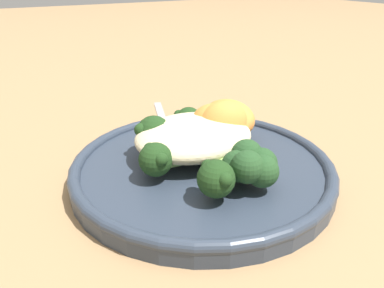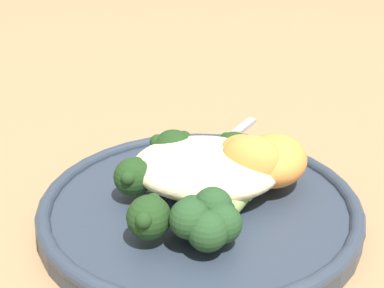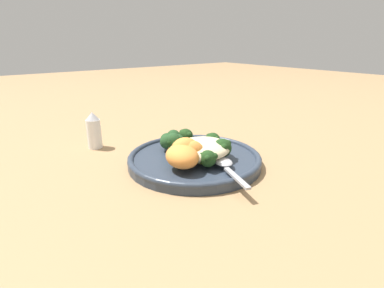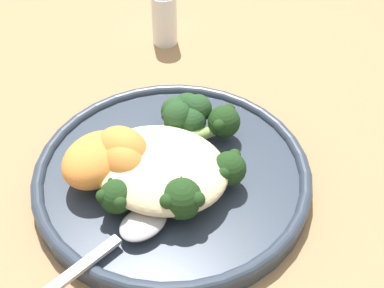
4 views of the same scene
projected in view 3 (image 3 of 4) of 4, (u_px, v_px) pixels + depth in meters
ground_plane at (198, 163)px, 0.60m from camera, size 4.00×4.00×0.00m
plate at (193, 158)px, 0.59m from camera, size 0.26×0.26×0.02m
quinoa_mound at (200, 149)px, 0.56m from camera, size 0.12×0.10×0.03m
broccoli_stalk_0 at (201, 158)px, 0.53m from camera, size 0.04×0.09×0.03m
broccoli_stalk_1 at (217, 149)px, 0.56m from camera, size 0.10×0.07×0.04m
broccoli_stalk_2 at (208, 143)px, 0.61m from camera, size 0.12×0.04×0.03m
broccoli_stalk_3 at (185, 140)px, 0.62m from camera, size 0.09×0.09×0.03m
broccoli_stalk_4 at (174, 147)px, 0.59m from camera, size 0.04×0.10×0.03m
sweet_potato_chunk_0 at (189, 151)px, 0.55m from camera, size 0.06×0.06×0.03m
sweet_potato_chunk_1 at (185, 150)px, 0.54m from camera, size 0.06×0.05×0.05m
sweet_potato_chunk_2 at (182, 157)px, 0.52m from camera, size 0.07×0.08×0.04m
sweet_potato_chunk_3 at (191, 152)px, 0.54m from camera, size 0.06×0.05×0.04m
kale_tuft at (172, 140)px, 0.61m from camera, size 0.05×0.05×0.03m
spoon at (224, 165)px, 0.52m from camera, size 0.06×0.12×0.01m
salt_shaker at (94, 130)px, 0.67m from camera, size 0.03×0.03×0.08m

